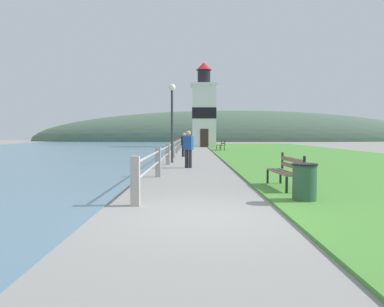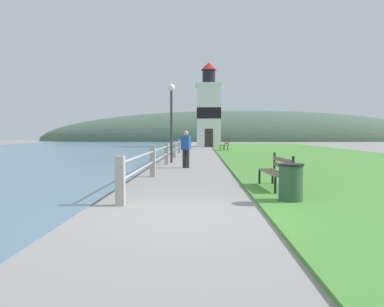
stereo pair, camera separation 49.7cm
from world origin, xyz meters
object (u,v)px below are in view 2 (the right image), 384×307
(lighthouse, at_px, (209,111))
(lamp_post, at_px, (171,108))
(person_by_railing, at_px, (186,148))
(person_strolling, at_px, (186,144))
(park_bench_midway, at_px, (225,145))
(park_bench_near, at_px, (277,170))
(trash_bin, at_px, (291,183))

(lighthouse, relative_size, lamp_post, 2.37)
(person_by_railing, bearing_deg, person_strolling, 29.99)
(park_bench_midway, bearing_deg, person_strolling, 65.61)
(person_by_railing, distance_m, lamp_post, 3.50)
(park_bench_near, bearing_deg, trash_bin, 83.97)
(trash_bin, height_order, lamp_post, lamp_post)
(park_bench_near, bearing_deg, person_strolling, -81.58)
(park_bench_near, distance_m, lighthouse, 32.65)
(park_bench_midway, distance_m, trash_bin, 24.16)
(park_bench_midway, height_order, lighthouse, lighthouse)
(park_bench_near, relative_size, person_strolling, 1.18)
(person_by_railing, bearing_deg, park_bench_midway, 17.95)
(park_bench_near, height_order, person_strolling, person_strolling)
(person_strolling, bearing_deg, lighthouse, 6.16)
(person_strolling, height_order, person_by_railing, person_by_railing)
(park_bench_near, xyz_separation_m, lamp_post, (-3.47, 9.17, 2.20))
(park_bench_midway, bearing_deg, person_by_railing, 76.34)
(park_bench_near, distance_m, park_bench_midway, 22.35)
(park_bench_midway, xyz_separation_m, trash_bin, (-0.14, -24.16, -0.12))
(park_bench_midway, bearing_deg, lighthouse, -87.45)
(trash_bin, bearing_deg, park_bench_near, 87.39)
(park_bench_midway, relative_size, lighthouse, 0.22)
(person_strolling, height_order, lamp_post, lamp_post)
(lamp_post, bearing_deg, person_by_railing, -73.36)
(park_bench_near, height_order, trash_bin, park_bench_near)
(trash_bin, xyz_separation_m, lamp_post, (-3.38, 10.98, 2.31))
(lighthouse, xyz_separation_m, trash_bin, (1.05, -34.26, -3.59))
(park_bench_near, distance_m, trash_bin, 1.81)
(person_by_railing, relative_size, lamp_post, 0.40)
(park_bench_near, bearing_deg, park_bench_midway, -93.57)
(lighthouse, distance_m, trash_bin, 34.46)
(person_by_railing, height_order, trash_bin, person_by_railing)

